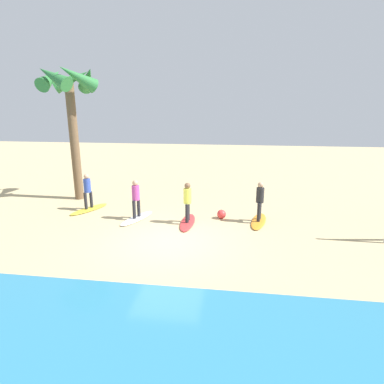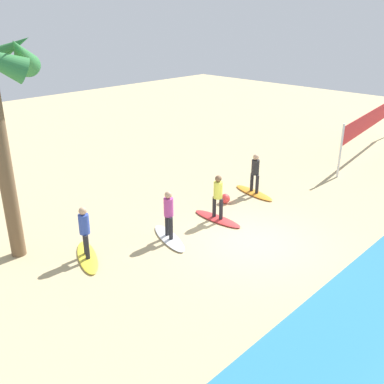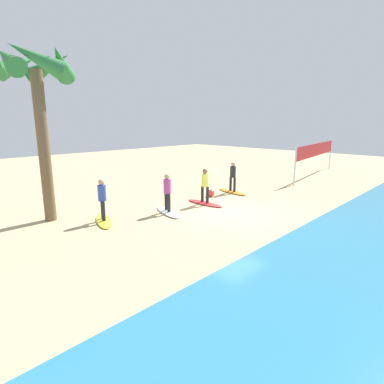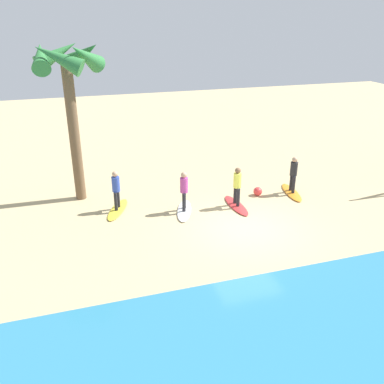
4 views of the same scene
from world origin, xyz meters
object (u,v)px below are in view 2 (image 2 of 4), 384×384
object	(u,v)px
surfer_white	(169,211)
surfboard_red	(217,219)
surfer_red	(218,194)
surfer_orange	(255,170)
surfboard_yellow	(87,257)
surfboard_white	(169,238)
surfer_yellow	(84,228)
volleyball_net	(371,121)
surfboard_orange	(254,193)
beach_ball	(225,199)

from	to	relation	value
surfer_white	surfboard_red	bearing A→B (deg)	175.26
surfboard_red	surfer_red	bearing A→B (deg)	-0.00
surfer_orange	surfboard_yellow	world-z (taller)	surfer_orange
surfboard_white	surfer_white	size ratio (longest dim) A/B	1.28
surfer_yellow	volleyball_net	size ratio (longest dim) A/B	0.18
surfboard_orange	surfer_orange	distance (m)	0.99
volleyball_net	surfer_red	bearing A→B (deg)	-1.96
surfboard_orange	surfboard_red	distance (m)	2.99
surfboard_white	surfer_orange	bearing A→B (deg)	113.33
surfer_white	volleyball_net	bearing A→B (deg)	177.59
surfer_orange	volleyball_net	xyz separation A→B (m)	(-8.78, 0.94, 0.75)
surfboard_orange	surfer_orange	size ratio (longest dim) A/B	1.28
surfboard_yellow	surfer_yellow	xyz separation A→B (m)	(0.00, 0.00, 0.99)
surfboard_yellow	beach_ball	world-z (taller)	beach_ball
surfer_red	surfboard_white	size ratio (longest dim) A/B	0.78
surfer_orange	surfer_red	world-z (taller)	same
surfboard_orange	surfer_red	xyz separation A→B (m)	(2.94, 0.54, 0.99)
surfer_red	surfer_yellow	bearing A→B (deg)	-12.83
surfboard_red	surfboard_yellow	size ratio (longest dim) A/B	1.00
beach_ball	surfboard_white	bearing A→B (deg)	9.45
surfer_orange	surfer_red	bearing A→B (deg)	10.34
surfboard_orange	beach_ball	size ratio (longest dim) A/B	5.41
volleyball_net	beach_ball	size ratio (longest dim) A/B	23.23
surfboard_orange	surfboard_red	bearing A→B (deg)	-69.29
surfer_orange	volleyball_net	distance (m)	8.86
surfer_red	surfer_yellow	xyz separation A→B (m)	(4.84, -1.10, 0.00)
surfer_orange	volleyball_net	size ratio (longest dim) A/B	0.18
surfer_white	surfer_red	bearing A→B (deg)	175.26
surfboard_white	surfer_yellow	bearing A→B (deg)	-89.94
beach_ball	surfer_red	bearing A→B (deg)	29.86
surfboard_yellow	surfer_yellow	distance (m)	0.99
surfboard_yellow	surfboard_white	bearing A→B (deg)	95.49
surfer_white	volleyball_net	size ratio (longest dim) A/B	0.18
surfer_red	surfer_orange	bearing A→B (deg)	-169.66
surfboard_orange	surfer_orange	world-z (taller)	surfer_orange
surfer_red	volleyball_net	bearing A→B (deg)	178.04
surfboard_red	surfer_red	xyz separation A→B (m)	(0.00, 0.00, 0.99)
surfboard_red	volleyball_net	size ratio (longest dim) A/B	0.23
surfer_red	surfer_yellow	world-z (taller)	same
surfer_white	surfboard_yellow	bearing A→B (deg)	-19.40
surfboard_red	beach_ball	world-z (taller)	beach_ball
surfboard_yellow	volleyball_net	distance (m)	16.71
surfboard_white	surfer_red	bearing A→B (deg)	104.72
surfer_white	surfer_yellow	size ratio (longest dim) A/B	1.00
surfboard_white	surfer_white	xyz separation A→B (m)	(-0.00, 0.00, 0.99)
beach_ball	surfer_orange	bearing A→B (deg)	170.97
surfboard_red	surfer_red	size ratio (longest dim) A/B	1.28
surfer_red	surfboard_red	bearing A→B (deg)	0.00
surfer_white	beach_ball	distance (m)	3.75
surfer_orange	surfer_white	bearing A→B (deg)	3.87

